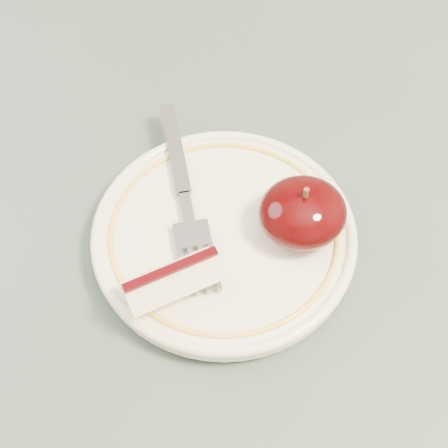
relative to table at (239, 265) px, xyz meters
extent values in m
plane|color=gray|center=(0.00, 0.00, -0.66)|extent=(4.00, 4.00, 0.00)
cylinder|color=brown|center=(0.40, 0.40, -0.31)|extent=(0.05, 0.05, 0.71)
cube|color=#3E4D45|center=(0.00, 0.00, 0.07)|extent=(0.90, 0.90, 0.04)
cylinder|color=beige|center=(-0.02, -0.03, 0.09)|extent=(0.11, 0.11, 0.01)
cylinder|color=beige|center=(-0.02, -0.03, 0.10)|extent=(0.20, 0.20, 0.01)
torus|color=beige|center=(-0.02, -0.03, 0.10)|extent=(0.20, 0.20, 0.01)
torus|color=gold|center=(-0.02, -0.03, 0.11)|extent=(0.18, 0.18, 0.00)
ellipsoid|color=black|center=(0.04, -0.04, 0.13)|extent=(0.07, 0.06, 0.04)
cylinder|color=#472D19|center=(0.04, -0.04, 0.15)|extent=(0.00, 0.00, 0.01)
cube|color=beige|center=(-0.07, -0.07, 0.12)|extent=(0.07, 0.04, 0.03)
cube|color=#300104|center=(-0.07, -0.07, 0.14)|extent=(0.07, 0.02, 0.00)
cube|color=gray|center=(-0.04, 0.06, 0.11)|extent=(0.02, 0.10, 0.00)
cube|color=gray|center=(-0.04, 0.00, 0.11)|extent=(0.01, 0.03, 0.00)
cube|color=gray|center=(-0.05, -0.03, 0.11)|extent=(0.03, 0.02, 0.00)
cube|color=gray|center=(-0.04, -0.06, 0.11)|extent=(0.01, 0.04, 0.00)
cube|color=gray|center=(-0.04, -0.06, 0.11)|extent=(0.01, 0.04, 0.00)
cube|color=gray|center=(-0.05, -0.06, 0.11)|extent=(0.01, 0.04, 0.00)
cube|color=gray|center=(-0.06, -0.06, 0.11)|extent=(0.01, 0.04, 0.00)
camera|label=1|loc=(-0.09, -0.28, 0.50)|focal=50.00mm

